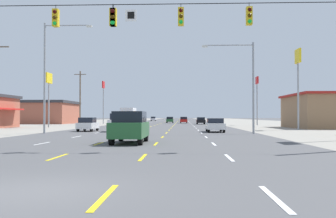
{
  "coord_description": "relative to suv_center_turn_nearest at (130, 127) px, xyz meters",
  "views": [
    {
      "loc": [
        3.37,
        -8.3,
        1.68
      ],
      "look_at": [
        -0.13,
        81.51,
        3.41
      ],
      "focal_mm": 40.26,
      "sensor_mm": 36.0,
      "label": 1
    }
  ],
  "objects": [
    {
      "name": "lot_apron_left",
      "position": [
        -24.83,
        50.87,
        -1.02
      ],
      "size": [
        28.0,
        440.0,
        0.01
      ],
      "primitive_type": "cube",
      "color": "gray",
      "rests_on": "ground"
    },
    {
      "name": "sedan_inner_right_distant_b",
      "position": [
        3.42,
        91.26,
        -0.27
      ],
      "size": [
        1.8,
        4.5,
        1.46
      ],
      "color": "white",
      "rests_on": "ground"
    },
    {
      "name": "signal_span_wire",
      "position": [
        -0.1,
        -3.98,
        4.28
      ],
      "size": [
        25.87,
        0.53,
        8.91
      ],
      "color": "brown",
      "rests_on": "ground"
    },
    {
      "name": "sedan_far_right_farther",
      "position": [
        7.1,
        56.0,
        -0.27
      ],
      "size": [
        1.8,
        4.5,
        1.46
      ],
      "color": "black",
      "rests_on": "ground"
    },
    {
      "name": "box_truck_far_left_far",
      "position": [
        -6.91,
        47.74,
        0.81
      ],
      "size": [
        2.4,
        7.2,
        3.23
      ],
      "color": "black",
      "rests_on": "ground"
    },
    {
      "name": "ground_plane",
      "position": [
        -0.08,
        50.87,
        -1.03
      ],
      "size": [
        572.0,
        572.0,
        0.0
      ],
      "primitive_type": "plane",
      "color": "#4C4C4F"
    },
    {
      "name": "utility_pole_left_row_1",
      "position": [
        -15.53,
        44.88,
        4.16
      ],
      "size": [
        2.2,
        0.26,
        9.97
      ],
      "color": "brown",
      "rests_on": "ground"
    },
    {
      "name": "hatchback_far_left_midfar",
      "position": [
        -7.31,
        18.27,
        -0.24
      ],
      "size": [
        1.72,
        3.9,
        1.54
      ],
      "color": "white",
      "rests_on": "ground"
    },
    {
      "name": "pole_sign_left_row_1",
      "position": [
        -16.87,
        32.45,
        5.32
      ],
      "size": [
        0.24,
        2.39,
        8.21
      ],
      "color": "gray",
      "rests_on": "ground"
    },
    {
      "name": "pole_sign_left_row_2",
      "position": [
        -14.81,
        61.75,
        6.17
      ],
      "size": [
        0.24,
        1.96,
        9.66
      ],
      "color": "gray",
      "rests_on": "ground"
    },
    {
      "name": "hatchback_inner_right_farthest",
      "position": [
        3.55,
        66.42,
        -0.24
      ],
      "size": [
        1.72,
        3.9,
        1.54
      ],
      "color": "red",
      "rests_on": "ground"
    },
    {
      "name": "pole_sign_right_row_1",
      "position": [
        17.53,
        23.45,
        6.42
      ],
      "size": [
        0.24,
        1.93,
        9.97
      ],
      "color": "gray",
      "rests_on": "ground"
    },
    {
      "name": "lane_markings",
      "position": [
        -0.08,
        89.37,
        -1.02
      ],
      "size": [
        10.64,
        227.6,
        0.01
      ],
      "color": "white",
      "rests_on": "ground"
    },
    {
      "name": "lot_apron_right",
      "position": [
        24.67,
        50.87,
        -1.02
      ],
      "size": [
        28.0,
        440.0,
        0.01
      ],
      "primitive_type": "cube",
      "color": "gray",
      "rests_on": "ground"
    },
    {
      "name": "storefront_right_row_1",
      "position": [
        23.33,
        31.11,
        1.42
      ],
      "size": [
        9.18,
        13.53,
        4.86
      ],
      "color": "#8C6B4C",
      "rests_on": "ground"
    },
    {
      "name": "pole_sign_right_row_2",
      "position": [
        17.17,
        47.23,
        5.66
      ],
      "size": [
        0.24,
        1.93,
        9.06
      ],
      "color": "gray",
      "rests_on": "ground"
    },
    {
      "name": "sedan_far_right_near",
      "position": [
        6.73,
        16.67,
        -0.27
      ],
      "size": [
        1.8,
        4.5,
        1.46
      ],
      "color": "white",
      "rests_on": "ground"
    },
    {
      "name": "suv_center_turn_nearest",
      "position": [
        0.0,
        0.0,
        0.0
      ],
      "size": [
        1.98,
        4.9,
        1.98
      ],
      "color": "#235B2D",
      "rests_on": "ground"
    },
    {
      "name": "streetlight_right_row_0",
      "position": [
        9.46,
        12.86,
        4.21
      ],
      "size": [
        5.0,
        0.26,
        8.79
      ],
      "color": "gray",
      "rests_on": "ground"
    },
    {
      "name": "storefront_left_row_2",
      "position": [
        -27.96,
        61.16,
        1.56
      ],
      "size": [
        12.56,
        14.06,
        5.13
      ],
      "color": "#A35642",
      "rests_on": "ground"
    },
    {
      "name": "hatchback_far_left_distant_c",
      "position": [
        -7.22,
        111.08,
        -0.24
      ],
      "size": [
        1.72,
        3.9,
        1.54
      ],
      "color": "silver",
      "rests_on": "ground"
    },
    {
      "name": "streetlight_left_row_0",
      "position": [
        -9.76,
        12.86,
        5.26
      ],
      "size": [
        4.77,
        0.26,
        10.84
      ],
      "color": "gray",
      "rests_on": "ground"
    },
    {
      "name": "hatchback_center_turn_distant_a",
      "position": [
        0.09,
        70.86,
        -0.24
      ],
      "size": [
        1.72,
        3.9,
        1.54
      ],
      "color": "#235B2D",
      "rests_on": "ground"
    },
    {
      "name": "suv_inner_left_mid",
      "position": [
        -3.57,
        17.81,
        0.0
      ],
      "size": [
        1.98,
        4.9,
        1.98
      ],
      "color": "white",
      "rests_on": "ground"
    }
  ]
}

